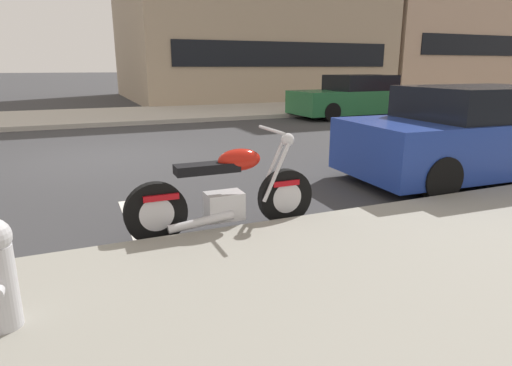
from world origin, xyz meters
TOP-DOWN VIEW (x-y plane):
  - ground_plane at (0.00, 0.00)m, footprint 260.00×260.00m
  - sidewalk_far_curb at (12.00, 7.30)m, footprint 120.00×5.00m
  - parking_stall_stripe at (0.00, -4.20)m, footprint 0.12×2.20m
  - parked_motorcycle at (0.93, -4.71)m, footprint 2.12×0.62m
  - parked_car_at_intersection at (5.39, -3.96)m, footprint 4.22×2.01m
  - car_opposite_curb at (8.94, 4.21)m, footprint 4.66×2.01m
  - townhouse_far_uphill at (8.95, 15.56)m, footprint 12.90×11.98m

SIDE VIEW (x-z plane):
  - ground_plane at x=0.00m, z-range 0.00..0.00m
  - parking_stall_stripe at x=0.00m, z-range 0.00..0.01m
  - sidewalk_far_curb at x=12.00m, z-range 0.00..0.14m
  - parked_motorcycle at x=0.93m, z-range -0.13..0.99m
  - car_opposite_curb at x=8.94m, z-range -0.05..1.42m
  - parked_car_at_intersection at x=5.39m, z-range -0.03..1.44m
  - townhouse_far_uphill at x=8.95m, z-range 0.00..10.46m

